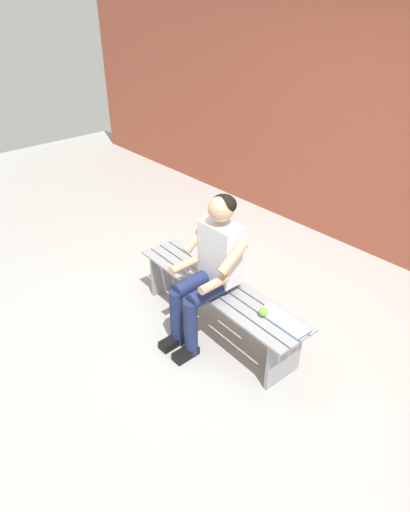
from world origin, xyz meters
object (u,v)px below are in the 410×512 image
book_open (283,321)px  bench_near (218,296)px  person_seated (210,266)px  apple (263,312)px

book_open → bench_near: bearing=6.2°
person_seated → apple: person_seated is taller
bench_near → person_seated: bearing=89.7°
person_seated → book_open: 0.71m
bench_near → book_open: 0.67m
person_seated → apple: (-0.51, -0.08, -0.20)m
apple → book_open: (-0.15, -0.06, -0.03)m
apple → person_seated: bearing=9.2°
book_open → person_seated: bearing=14.8°
bench_near → apple: size_ratio=23.28×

